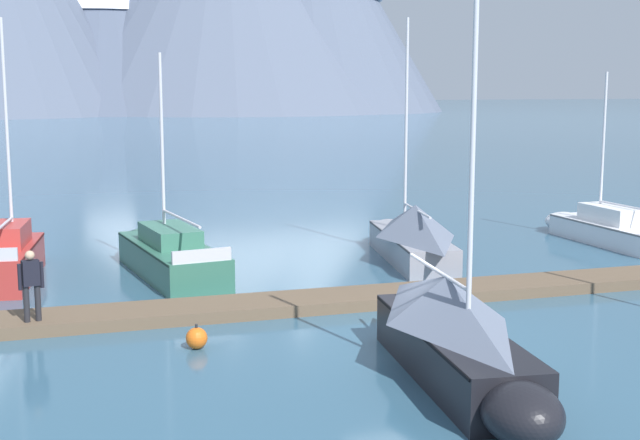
{
  "coord_description": "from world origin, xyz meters",
  "views": [
    {
      "loc": [
        -8.35,
        -16.8,
        5.73
      ],
      "look_at": [
        0.0,
        6.0,
        2.0
      ],
      "focal_mm": 48.51,
      "sensor_mm": 36.0,
      "label": 1
    }
  ],
  "objects_px": {
    "sailboat_end_of_dock": "(606,228)",
    "person_on_dock": "(31,281)",
    "sailboat_mid_dock_port": "(166,253)",
    "mooring_buoy_channel_marker": "(197,338)",
    "sailboat_far_berth": "(411,233)",
    "sailboat_mid_dock_starboard": "(457,335)",
    "sailboat_second_berth": "(14,255)"
  },
  "relations": [
    {
      "from": "sailboat_mid_dock_port",
      "to": "sailboat_far_berth",
      "type": "relative_size",
      "value": 0.95
    },
    {
      "from": "sailboat_end_of_dock",
      "to": "person_on_dock",
      "type": "xyz_separation_m",
      "value": [
        -20.55,
        -5.43,
        0.72
      ]
    },
    {
      "from": "sailboat_mid_dock_starboard",
      "to": "person_on_dock",
      "type": "xyz_separation_m",
      "value": [
        -7.68,
        6.39,
        0.31
      ]
    },
    {
      "from": "sailboat_mid_dock_port",
      "to": "person_on_dock",
      "type": "bearing_deg",
      "value": -126.03
    },
    {
      "from": "sailboat_mid_dock_port",
      "to": "mooring_buoy_channel_marker",
      "type": "height_order",
      "value": "sailboat_mid_dock_port"
    },
    {
      "from": "sailboat_mid_dock_starboard",
      "to": "mooring_buoy_channel_marker",
      "type": "relative_size",
      "value": 13.84
    },
    {
      "from": "person_on_dock",
      "to": "mooring_buoy_channel_marker",
      "type": "bearing_deg",
      "value": -36.49
    },
    {
      "from": "person_on_dock",
      "to": "sailboat_mid_dock_port",
      "type": "bearing_deg",
      "value": 53.97
    },
    {
      "from": "sailboat_second_berth",
      "to": "sailboat_mid_dock_port",
      "type": "xyz_separation_m",
      "value": [
        4.48,
        -0.84,
        -0.08
      ]
    },
    {
      "from": "sailboat_second_berth",
      "to": "mooring_buoy_channel_marker",
      "type": "relative_size",
      "value": 13.78
    },
    {
      "from": "mooring_buoy_channel_marker",
      "to": "sailboat_mid_dock_port",
      "type": "bearing_deg",
      "value": 84.4
    },
    {
      "from": "sailboat_mid_dock_starboard",
      "to": "sailboat_end_of_dock",
      "type": "height_order",
      "value": "sailboat_mid_dock_starboard"
    },
    {
      "from": "sailboat_mid_dock_port",
      "to": "sailboat_mid_dock_starboard",
      "type": "xyz_separation_m",
      "value": [
        3.52,
        -12.12,
        0.33
      ]
    },
    {
      "from": "sailboat_mid_dock_starboard",
      "to": "sailboat_second_berth",
      "type": "bearing_deg",
      "value": 121.65
    },
    {
      "from": "sailboat_mid_dock_starboard",
      "to": "mooring_buoy_channel_marker",
      "type": "bearing_deg",
      "value": 137.86
    },
    {
      "from": "person_on_dock",
      "to": "sailboat_mid_dock_starboard",
      "type": "bearing_deg",
      "value": -39.79
    },
    {
      "from": "sailboat_second_berth",
      "to": "sailboat_mid_dock_port",
      "type": "height_order",
      "value": "sailboat_second_berth"
    },
    {
      "from": "sailboat_far_berth",
      "to": "person_on_dock",
      "type": "relative_size",
      "value": 4.75
    },
    {
      "from": "mooring_buoy_channel_marker",
      "to": "sailboat_mid_dock_starboard",
      "type": "bearing_deg",
      "value": -42.14
    },
    {
      "from": "sailboat_far_berth",
      "to": "sailboat_mid_dock_starboard",
      "type": "bearing_deg",
      "value": -111.83
    },
    {
      "from": "sailboat_mid_dock_port",
      "to": "sailboat_end_of_dock",
      "type": "xyz_separation_m",
      "value": [
        16.38,
        -0.29,
        -0.07
      ]
    },
    {
      "from": "sailboat_far_berth",
      "to": "sailboat_end_of_dock",
      "type": "distance_m",
      "value": 8.4
    },
    {
      "from": "sailboat_mid_dock_starboard",
      "to": "sailboat_end_of_dock",
      "type": "xyz_separation_m",
      "value": [
        12.87,
        11.83,
        -0.4
      ]
    },
    {
      "from": "sailboat_mid_dock_port",
      "to": "sailboat_end_of_dock",
      "type": "distance_m",
      "value": 16.39
    },
    {
      "from": "sailboat_far_berth",
      "to": "person_on_dock",
      "type": "bearing_deg",
      "value": -158.32
    },
    {
      "from": "sailboat_mid_dock_port",
      "to": "mooring_buoy_channel_marker",
      "type": "relative_size",
      "value": 13.55
    },
    {
      "from": "sailboat_far_berth",
      "to": "sailboat_end_of_dock",
      "type": "relative_size",
      "value": 1.19
    },
    {
      "from": "sailboat_second_berth",
      "to": "sailboat_end_of_dock",
      "type": "relative_size",
      "value": 1.15
    },
    {
      "from": "mooring_buoy_channel_marker",
      "to": "sailboat_second_berth",
      "type": "bearing_deg",
      "value": 112.07
    },
    {
      "from": "sailboat_second_berth",
      "to": "person_on_dock",
      "type": "relative_size",
      "value": 4.59
    },
    {
      "from": "sailboat_second_berth",
      "to": "sailboat_far_berth",
      "type": "bearing_deg",
      "value": -7.87
    },
    {
      "from": "sailboat_second_berth",
      "to": "sailboat_far_berth",
      "type": "relative_size",
      "value": 0.97
    }
  ]
}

